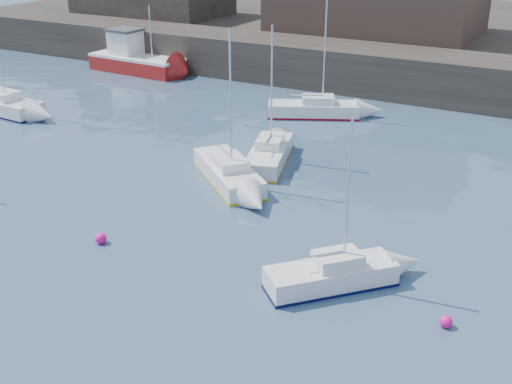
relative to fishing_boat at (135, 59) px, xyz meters
The scene contains 11 objects.
quay_wall 22.15m from the fishing_boat, ahead, with size 90.00×5.00×3.00m, color #28231E.
land_strip 30.66m from the fishing_boat, 44.49° to the left, with size 90.00×32.00×2.80m, color #28231E.
fishing_boat is the anchor object (origin of this frame).
sailboat_b 24.44m from the fishing_boat, 41.03° to the right, with size 5.51×5.01×7.28m.
sailboat_c 34.59m from the fishing_boat, 40.24° to the right, with size 4.16×4.32×5.98m.
sailboat_e 13.32m from the fishing_boat, 91.00° to the right, with size 6.31×2.36×7.99m.
sailboat_f 23.01m from the fishing_boat, 34.28° to the right, with size 3.21×5.55×6.87m.
sailboat_h 18.15m from the fishing_boat, 13.87° to the right, with size 5.91×4.14×7.32m.
buoy_near 29.46m from the fishing_boat, 53.89° to the right, with size 0.45×0.45×0.45m, color #FF0D8D.
buoy_mid 38.02m from the fishing_boat, 36.83° to the right, with size 0.41×0.41×0.41m, color #FF0D8D.
buoy_far 22.84m from the fishing_boat, 33.62° to the right, with size 0.43×0.43×0.43m, color #FF0D8D.
Camera 1 is at (11.44, -8.62, 11.85)m, focal length 45.00 mm.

